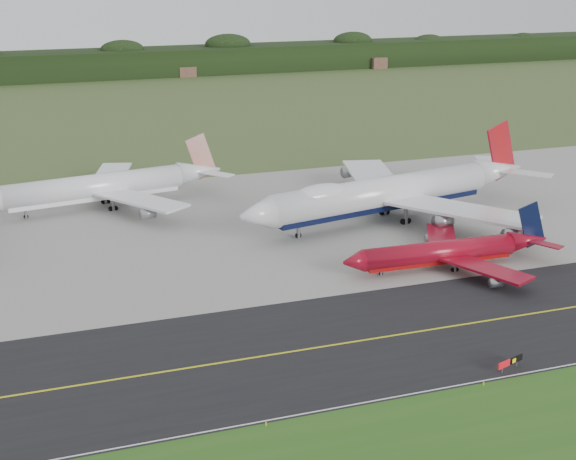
# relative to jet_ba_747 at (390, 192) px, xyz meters

# --- Properties ---
(ground) EXTENTS (600.00, 600.00, 0.00)m
(ground) POSITION_rel_jet_ba_747_xyz_m (-21.85, -44.63, -6.08)
(ground) COLOR #3B4B23
(ground) RESTS_ON ground
(grass_verge) EXTENTS (400.00, 30.00, 0.01)m
(grass_verge) POSITION_rel_jet_ba_747_xyz_m (-21.85, -79.63, -6.07)
(grass_verge) COLOR #2A581A
(grass_verge) RESTS_ON ground
(taxiway) EXTENTS (400.00, 32.00, 0.02)m
(taxiway) POSITION_rel_jet_ba_747_xyz_m (-21.85, -48.63, -6.07)
(taxiway) COLOR black
(taxiway) RESTS_ON ground
(apron) EXTENTS (400.00, 78.00, 0.01)m
(apron) POSITION_rel_jet_ba_747_xyz_m (-21.85, 6.37, -6.07)
(apron) COLOR gray
(apron) RESTS_ON ground
(taxiway_centreline) EXTENTS (400.00, 0.40, 0.00)m
(taxiway_centreline) POSITION_rel_jet_ba_747_xyz_m (-21.85, -48.63, -6.05)
(taxiway_centreline) COLOR #CDC713
(taxiway_centreline) RESTS_ON taxiway
(taxiway_edge_line) EXTENTS (400.00, 0.25, 0.00)m
(taxiway_edge_line) POSITION_rel_jet_ba_747_xyz_m (-21.85, -64.13, -6.05)
(taxiway_edge_line) COLOR silver
(taxiway_edge_line) RESTS_ON taxiway
(horizon_treeline) EXTENTS (700.00, 25.00, 12.00)m
(horizon_treeline) POSITION_rel_jet_ba_747_xyz_m (-21.85, 229.13, -0.61)
(horizon_treeline) COLOR black
(horizon_treeline) RESTS_ON ground
(jet_ba_747) EXTENTS (70.61, 57.63, 17.86)m
(jet_ba_747) POSITION_rel_jet_ba_747_xyz_m (0.00, 0.00, 0.00)
(jet_ba_747) COLOR silver
(jet_ba_747) RESTS_ON ground
(jet_red_737) EXTENTS (39.19, 32.03, 10.60)m
(jet_red_737) POSITION_rel_jet_ba_747_xyz_m (-1.57, -27.39, -3.15)
(jet_red_737) COLOR maroon
(jet_red_737) RESTS_ON ground
(jet_star_tail) EXTENTS (53.49, 44.26, 14.13)m
(jet_star_tail) POSITION_rel_jet_ba_747_xyz_m (-53.87, 28.03, -1.37)
(jet_star_tail) COLOR silver
(jet_star_tail) RESTS_ON ground
(taxiway_sign) EXTENTS (4.59, 1.68, 1.59)m
(taxiway_sign) POSITION_rel_jet_ba_747_xyz_m (-12.29, -62.61, -4.95)
(taxiway_sign) COLOR slate
(taxiway_sign) RESTS_ON ground
(edge_marker_left) EXTENTS (0.16, 0.16, 0.50)m
(edge_marker_left) POSITION_rel_jet_ba_747_xyz_m (-46.78, -65.13, -5.83)
(edge_marker_left) COLOR yellow
(edge_marker_left) RESTS_ON ground
(edge_marker_center) EXTENTS (0.16, 0.16, 0.50)m
(edge_marker_center) POSITION_rel_jet_ba_747_xyz_m (-17.82, -65.13, -5.83)
(edge_marker_center) COLOR yellow
(edge_marker_center) RESTS_ON ground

